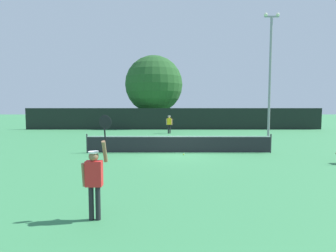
# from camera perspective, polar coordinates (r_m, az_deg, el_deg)

# --- Properties ---
(ground_plane) EXTENTS (120.00, 120.00, 0.00)m
(ground_plane) POSITION_cam_1_polar(r_m,az_deg,el_deg) (15.62, 2.55, -5.59)
(ground_plane) COLOR #387F4C
(tennis_net) EXTENTS (10.50, 0.08, 1.07)m
(tennis_net) POSITION_cam_1_polar(r_m,az_deg,el_deg) (15.54, 2.56, -3.72)
(tennis_net) COLOR #232328
(tennis_net) RESTS_ON ground
(perimeter_fence) EXTENTS (32.59, 0.12, 2.34)m
(perimeter_fence) POSITION_cam_1_polar(r_m,az_deg,el_deg) (30.14, 1.45, 1.52)
(perimeter_fence) COLOR black
(perimeter_fence) RESTS_ON ground
(player_serving) EXTENTS (0.68, 0.39, 2.49)m
(player_serving) POSITION_cam_1_polar(r_m,az_deg,el_deg) (6.76, -14.76, -9.73)
(player_serving) COLOR red
(player_serving) RESTS_ON ground
(player_receiving) EXTENTS (0.57, 0.25, 1.68)m
(player_receiving) POSITION_cam_1_polar(r_m,az_deg,el_deg) (25.85, 0.53, 0.71)
(player_receiving) COLOR yellow
(player_receiving) RESTS_ON ground
(tennis_ball) EXTENTS (0.07, 0.07, 0.07)m
(tennis_ball) POSITION_cam_1_polar(r_m,az_deg,el_deg) (14.94, 3.55, -5.93)
(tennis_ball) COLOR #CCE033
(tennis_ball) RESTS_ON ground
(light_pole) EXTENTS (1.18, 0.28, 9.61)m
(light_pole) POSITION_cam_1_polar(r_m,az_deg,el_deg) (22.70, 20.78, 10.91)
(light_pole) COLOR gray
(light_pole) RESTS_ON ground
(large_tree) EXTENTS (6.90, 6.90, 8.60)m
(large_tree) POSITION_cam_1_polar(r_m,az_deg,el_deg) (33.40, -2.69, 8.61)
(large_tree) COLOR brown
(large_tree) RESTS_ON ground
(parked_car_near) EXTENTS (2.49, 4.43, 1.69)m
(parked_car_near) POSITION_cam_1_polar(r_m,az_deg,el_deg) (36.09, -4.02, 1.37)
(parked_car_near) COLOR black
(parked_car_near) RESTS_ON ground
(parked_car_mid) EXTENTS (1.95, 4.22, 1.69)m
(parked_car_mid) POSITION_cam_1_polar(r_m,az_deg,el_deg) (37.51, 4.73, 1.49)
(parked_car_mid) COLOR #B7B7BC
(parked_car_mid) RESTS_ON ground
(parked_car_far) EXTENTS (1.97, 4.23, 1.69)m
(parked_car_far) POSITION_cam_1_polar(r_m,az_deg,el_deg) (36.45, 11.14, 1.33)
(parked_car_far) COLOR red
(parked_car_far) RESTS_ON ground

